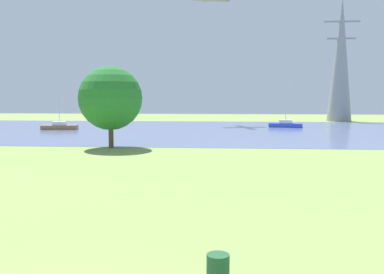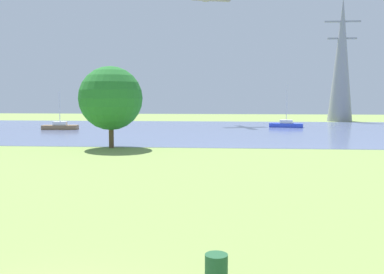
{
  "view_description": "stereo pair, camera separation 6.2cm",
  "coord_description": "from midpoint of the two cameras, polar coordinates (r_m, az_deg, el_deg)",
  "views": [
    {
      "loc": [
        3.65,
        -7.9,
        4.61
      ],
      "look_at": [
        1.31,
        20.63,
        1.88
      ],
      "focal_mm": 40.31,
      "sensor_mm": 36.0,
      "label": 1
    },
    {
      "loc": [
        3.71,
        -7.9,
        4.61
      ],
      "look_at": [
        1.31,
        20.63,
        1.88
      ],
      "focal_mm": 40.31,
      "sensor_mm": 36.0,
      "label": 2
    }
  ],
  "objects": [
    {
      "name": "ground_plane",
      "position": [
        30.48,
        -2.31,
        -3.25
      ],
      "size": [
        160.0,
        160.0,
        0.0
      ],
      "primitive_type": "plane",
      "color": "#7F994C"
    },
    {
      "name": "litter_bin",
      "position": [
        10.94,
        3.28,
        -17.21
      ],
      "size": [
        0.56,
        0.56,
        0.8
      ],
      "primitive_type": "cylinder",
      "color": "#1E512D",
      "rests_on": "ground"
    },
    {
      "name": "water_surface",
      "position": [
        58.2,
        1.04,
        0.92
      ],
      "size": [
        140.0,
        40.0,
        0.02
      ],
      "primitive_type": "cube",
      "color": "slate",
      "rests_on": "ground"
    },
    {
      "name": "sailboat_blue",
      "position": [
        64.71,
        12.25,
        1.65
      ],
      "size": [
        5.01,
        2.46,
        6.53
      ],
      "color": "blue",
      "rests_on": "water_surface"
    },
    {
      "name": "sailboat_brown",
      "position": [
        61.88,
        -17.15,
        1.35
      ],
      "size": [
        4.96,
        2.14,
        5.63
      ],
      "color": "brown",
      "rests_on": "water_surface"
    },
    {
      "name": "tree_mid_shore",
      "position": [
        38.85,
        -10.8,
        5.05
      ],
      "size": [
        5.64,
        5.64,
        7.23
      ],
      "color": "brown",
      "rests_on": "ground"
    },
    {
      "name": "electricity_pylon",
      "position": [
        83.76,
        19.06,
        9.69
      ],
      "size": [
        6.4,
        4.4,
        22.43
      ],
      "color": "gray",
      "rests_on": "ground"
    }
  ]
}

